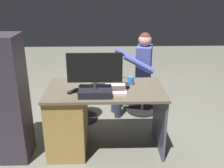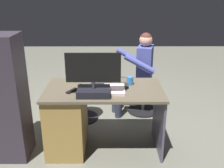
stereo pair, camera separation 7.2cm
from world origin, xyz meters
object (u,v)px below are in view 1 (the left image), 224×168
computer_mouse (81,86)px  visitor_chair (142,95)px  office_chair_teddy (81,101)px  person (137,68)px  keyboard (110,86)px  cup (130,81)px  teddy_bear (80,80)px  tv_remote (73,91)px  desk (76,117)px  monitor (95,82)px

computer_mouse → visitor_chair: 1.31m
office_chair_teddy → person: bearing=-165.8°
keyboard → office_chair_teddy: 0.89m
computer_mouse → cup: (-0.55, -0.08, 0.03)m
teddy_bear → visitor_chair: size_ratio=0.65×
tv_remote → office_chair_teddy: bearing=-58.2°
desk → computer_mouse: bearing=-149.2°
computer_mouse → keyboard: bearing=-175.5°
keyboard → office_chair_teddy: bearing=-58.6°
desk → visitor_chair: 1.29m
monitor → cup: bearing=-143.2°
cup → monitor: bearing=36.8°
keyboard → cup: cup is taller
cup → tv_remote: (0.62, 0.21, -0.04)m
teddy_bear → keyboard: bearing=121.0°
keyboard → person: (-0.41, -0.84, -0.06)m
office_chair_teddy → teddy_bear: teddy_bear is taller
visitor_chair → monitor: bearing=59.1°
keyboard → cup: 0.24m
computer_mouse → tv_remote: size_ratio=0.64×
tv_remote → keyboard: bearing=-127.1°
tv_remote → visitor_chair: 1.44m
office_chair_teddy → keyboard: bearing=121.4°
teddy_bear → office_chair_teddy: bearing=90.0°
office_chair_teddy → person: 0.92m
keyboard → teddy_bear: keyboard is taller
cup → visitor_chair: 1.00m
cup → office_chair_teddy: cup is taller
keyboard → teddy_bear: (0.39, -0.65, -0.16)m
keyboard → visitor_chair: bearing=-120.1°
tv_remote → cup: bearing=-129.7°
desk → teddy_bear: teddy_bear is taller
keyboard → tv_remote: 0.42m
monitor → cup: (-0.39, -0.29, -0.10)m
keyboard → cup: size_ratio=4.51×
desk → cup: (-0.62, -0.12, 0.39)m
visitor_chair → computer_mouse: bearing=47.3°
desk → cup: 0.74m
desk → office_chair_teddy: size_ratio=2.81×
teddy_bear → person: bearing=-166.5°
monitor → visitor_chair: monitor is taller
visitor_chair → keyboard: bearing=59.9°
tv_remote → office_chair_teddy: size_ratio=0.33×
monitor → person: person is taller
cup → computer_mouse: bearing=8.4°
computer_mouse → office_chair_teddy: 0.82m
office_chair_teddy → cup: bearing=136.9°
desk → computer_mouse: 0.37m
desk → office_chair_teddy: desk is taller
computer_mouse → visitor_chair: bearing=-132.7°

